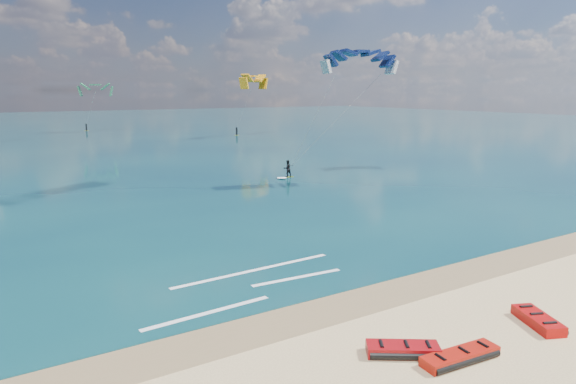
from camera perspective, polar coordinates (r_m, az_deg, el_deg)
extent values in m
plane|color=tan|center=(52.73, -22.59, 1.59)|extent=(320.00, 320.00, 0.00)
cube|color=olive|center=(18.46, -2.28, -14.62)|extent=(320.00, 2.40, 0.01)
cube|color=#0B3240|center=(116.04, -27.92, 5.98)|extent=(320.00, 200.00, 0.04)
cube|color=#9CCE1E|center=(48.03, -0.06, 1.67)|extent=(1.29, 0.55, 0.05)
imported|color=black|center=(47.91, -0.06, 2.62)|extent=(0.83, 0.67, 1.58)
cylinder|color=black|center=(47.78, 0.39, 2.93)|extent=(0.50, 0.11, 0.04)
cube|color=white|center=(19.53, -8.87, -13.11)|extent=(5.12, 0.52, 0.01)
cube|color=white|center=(23.55, -3.77, -8.67)|extent=(8.03, 0.53, 0.01)
cube|color=white|center=(22.65, 1.04, -9.47)|extent=(4.32, 0.55, 0.01)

